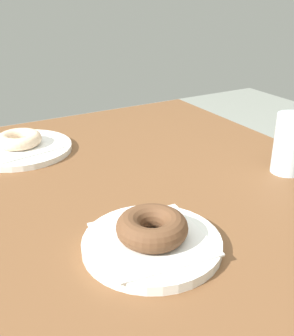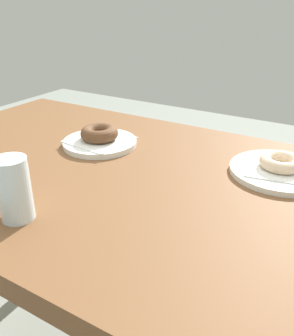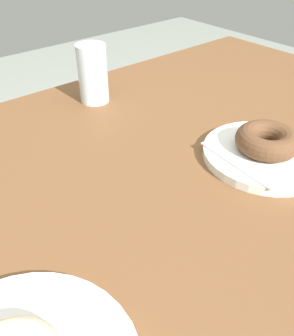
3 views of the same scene
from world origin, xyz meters
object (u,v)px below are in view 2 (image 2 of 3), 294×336
object	(u,v)px
plate_sugar_ring	(280,171)
donut_sugar_ring	(281,162)
donut_chocolate_ring	(99,133)
plate_chocolate_ring	(100,143)
water_glass	(14,189)

from	to	relation	value
plate_sugar_ring	donut_sugar_ring	distance (m)	0.02
donut_sugar_ring	donut_chocolate_ring	bearing A→B (deg)	8.88
plate_chocolate_ring	donut_sugar_ring	xyz separation A→B (m)	(-0.49, -0.08, 0.02)
plate_chocolate_ring	plate_sugar_ring	distance (m)	0.49
donut_chocolate_ring	donut_sugar_ring	world-z (taller)	donut_chocolate_ring
plate_chocolate_ring	plate_sugar_ring	size ratio (longest dim) A/B	0.88
plate_chocolate_ring	donut_sugar_ring	bearing A→B (deg)	-171.12
donut_chocolate_ring	plate_sugar_ring	xyz separation A→B (m)	(-0.49, -0.08, -0.03)
plate_chocolate_ring	donut_sugar_ring	distance (m)	0.49
plate_chocolate_ring	water_glass	size ratio (longest dim) A/B	1.67
water_glass	donut_chocolate_ring	bearing A→B (deg)	-75.85
donut_chocolate_ring	donut_sugar_ring	bearing A→B (deg)	-171.12
plate_chocolate_ring	donut_chocolate_ring	distance (m)	0.03
plate_sugar_ring	water_glass	bearing A→B (deg)	49.65
donut_sugar_ring	plate_chocolate_ring	bearing A→B (deg)	8.88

